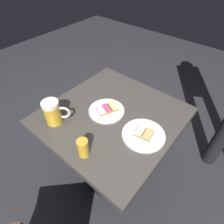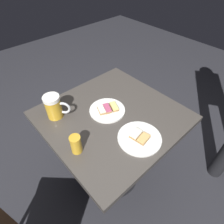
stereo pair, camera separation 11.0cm
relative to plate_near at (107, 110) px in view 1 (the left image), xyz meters
The scene contains 6 objects.
ground_plane 0.71m from the plate_near, 95.63° to the right, with size 6.00×6.00×0.00m, color #28282D.
cafe_table 0.16m from the plate_near, 95.63° to the right, with size 0.77×0.75×0.70m.
plate_near is the anchor object (origin of this frame).
plate_far 0.27m from the plate_near, 94.03° to the right, with size 0.23×0.23×0.03m.
beer_mug 0.31m from the plate_near, 146.39° to the left, with size 0.12×0.12×0.14m.
beer_glass_small 0.33m from the plate_near, 159.13° to the right, with size 0.05×0.05×0.10m, color gold.
Camera 1 is at (-0.61, -0.51, 1.48)m, focal length 29.95 mm.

